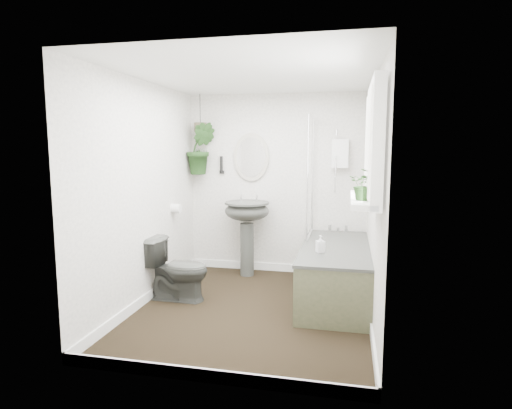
# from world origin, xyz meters

# --- Properties ---
(floor) EXTENTS (2.30, 2.80, 0.02)m
(floor) POSITION_xyz_m (0.00, 0.00, -0.01)
(floor) COLOR black
(floor) RESTS_ON ground
(ceiling) EXTENTS (2.30, 2.80, 0.02)m
(ceiling) POSITION_xyz_m (0.00, 0.00, 2.31)
(ceiling) COLOR white
(ceiling) RESTS_ON ground
(wall_back) EXTENTS (2.30, 0.02, 2.30)m
(wall_back) POSITION_xyz_m (0.00, 1.41, 1.15)
(wall_back) COLOR white
(wall_back) RESTS_ON ground
(wall_front) EXTENTS (2.30, 0.02, 2.30)m
(wall_front) POSITION_xyz_m (0.00, -1.41, 1.15)
(wall_front) COLOR white
(wall_front) RESTS_ON ground
(wall_left) EXTENTS (0.02, 2.80, 2.30)m
(wall_left) POSITION_xyz_m (-1.16, 0.00, 1.15)
(wall_left) COLOR white
(wall_left) RESTS_ON ground
(wall_right) EXTENTS (0.02, 2.80, 2.30)m
(wall_right) POSITION_xyz_m (1.16, 0.00, 1.15)
(wall_right) COLOR white
(wall_right) RESTS_ON ground
(skirting) EXTENTS (2.30, 2.80, 0.10)m
(skirting) POSITION_xyz_m (0.00, 0.00, 0.05)
(skirting) COLOR white
(skirting) RESTS_ON floor
(bathtub) EXTENTS (0.72, 1.72, 0.58)m
(bathtub) POSITION_xyz_m (0.80, 0.50, 0.29)
(bathtub) COLOR #373935
(bathtub) RESTS_ON floor
(bath_screen) EXTENTS (0.04, 0.72, 1.40)m
(bath_screen) POSITION_xyz_m (0.47, 0.99, 1.28)
(bath_screen) COLOR silver
(bath_screen) RESTS_ON bathtub
(shower_box) EXTENTS (0.20, 0.10, 0.35)m
(shower_box) POSITION_xyz_m (0.80, 1.34, 1.55)
(shower_box) COLOR white
(shower_box) RESTS_ON wall_back
(oval_mirror) EXTENTS (0.46, 0.03, 0.62)m
(oval_mirror) POSITION_xyz_m (-0.33, 1.37, 1.50)
(oval_mirror) COLOR #B0A998
(oval_mirror) RESTS_ON wall_back
(wall_sconce) EXTENTS (0.04, 0.04, 0.22)m
(wall_sconce) POSITION_xyz_m (-0.73, 1.36, 1.40)
(wall_sconce) COLOR black
(wall_sconce) RESTS_ON wall_back
(toilet_roll_holder) EXTENTS (0.11, 0.11, 0.11)m
(toilet_roll_holder) POSITION_xyz_m (-1.10, 0.70, 0.90)
(toilet_roll_holder) COLOR white
(toilet_roll_holder) RESTS_ON wall_left
(window_recess) EXTENTS (0.08, 1.00, 0.90)m
(window_recess) POSITION_xyz_m (1.09, -0.70, 1.65)
(window_recess) COLOR white
(window_recess) RESTS_ON wall_right
(window_sill) EXTENTS (0.18, 1.00, 0.04)m
(window_sill) POSITION_xyz_m (1.02, -0.70, 1.23)
(window_sill) COLOR white
(window_sill) RESTS_ON wall_right
(window_blinds) EXTENTS (0.01, 0.86, 0.76)m
(window_blinds) POSITION_xyz_m (1.04, -0.70, 1.65)
(window_blinds) COLOR white
(window_blinds) RESTS_ON wall_right
(toilet) EXTENTS (0.67, 0.39, 0.67)m
(toilet) POSITION_xyz_m (-0.85, 0.12, 0.34)
(toilet) COLOR #373935
(toilet) RESTS_ON floor
(pedestal_sink) EXTENTS (0.64, 0.57, 0.95)m
(pedestal_sink) POSITION_xyz_m (-0.33, 1.13, 0.48)
(pedestal_sink) COLOR #373935
(pedestal_sink) RESTS_ON floor
(sill_plant) EXTENTS (0.23, 0.20, 0.23)m
(sill_plant) POSITION_xyz_m (1.02, -0.93, 1.36)
(sill_plant) COLOR black
(sill_plant) RESTS_ON window_sill
(hanging_plant) EXTENTS (0.42, 0.36, 0.67)m
(hanging_plant) POSITION_xyz_m (-0.97, 1.25, 1.61)
(hanging_plant) COLOR black
(hanging_plant) RESTS_ON ceiling
(soap_bottle) EXTENTS (0.10, 0.10, 0.17)m
(soap_bottle) POSITION_xyz_m (0.65, 0.19, 0.66)
(soap_bottle) COLOR #2C2828
(soap_bottle) RESTS_ON bathtub
(hanging_pot) EXTENTS (0.16, 0.16, 0.12)m
(hanging_pot) POSITION_xyz_m (-0.97, 1.25, 1.88)
(hanging_pot) COLOR #4E4632
(hanging_pot) RESTS_ON ceiling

